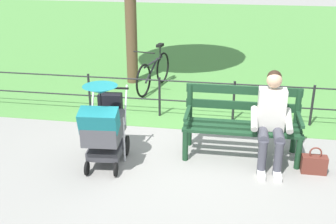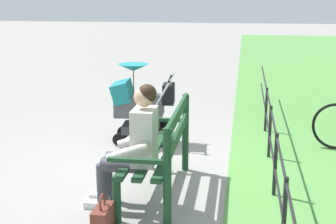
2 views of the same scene
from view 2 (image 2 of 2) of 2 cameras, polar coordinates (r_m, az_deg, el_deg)
The scene contains 6 objects.
ground_plane at distance 6.09m, azimuth -0.54°, elevation -6.62°, with size 60.00×60.00×0.00m, color gray.
park_bench at distance 5.19m, azimuth -0.68°, elevation -4.15°, with size 1.60×0.61×0.96m.
person_on_bench at distance 4.83m, azimuth -4.03°, elevation -3.65°, with size 0.53×0.74×1.28m.
stroller at distance 6.98m, azimuth -3.42°, elevation 1.12°, with size 0.57×0.92×1.15m.
handbag at distance 4.56m, azimuth -7.66°, elevation -12.32°, with size 0.32×0.14×0.37m.
park_fence at distance 5.41m, azimuth 12.46°, elevation -4.84°, with size 8.86×0.04×0.70m.
Camera 2 is at (-5.62, -0.94, 2.13)m, focal length 51.87 mm.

